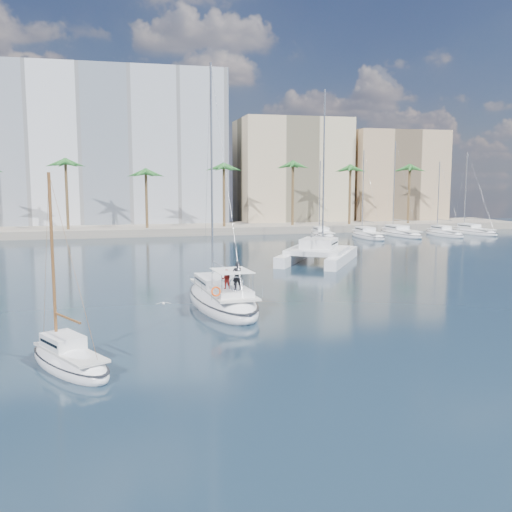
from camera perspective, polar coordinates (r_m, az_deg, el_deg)
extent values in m
plane|color=black|center=(37.15, 2.71, -5.86)|extent=(160.00, 160.00, 0.00)
cube|color=gray|center=(96.55, -7.49, 2.71)|extent=(120.00, 14.00, 1.20)
cube|color=silver|center=(107.84, -14.76, 10.15)|extent=(42.00, 16.00, 28.00)
cube|color=#C0B18A|center=(109.52, 3.55, 8.24)|extent=(20.00, 14.00, 20.00)
cube|color=tan|center=(115.18, 13.48, 7.52)|extent=(18.00, 12.00, 18.00)
cylinder|color=brown|center=(92.31, -7.27, 5.38)|extent=(0.44, 0.44, 10.50)
sphere|color=#246426|center=(92.27, -7.32, 8.64)|extent=(3.60, 3.60, 3.60)
cylinder|color=brown|center=(101.82, 12.20, 5.47)|extent=(0.44, 0.44, 10.50)
sphere|color=#246426|center=(101.79, 12.28, 8.42)|extent=(3.60, 3.60, 3.60)
ellipsoid|color=white|center=(39.42, -3.45, -4.55)|extent=(4.71, 12.01, 2.44)
ellipsoid|color=black|center=(39.35, -3.45, -4.06)|extent=(4.75, 12.13, 0.18)
cube|color=silver|center=(39.02, -3.37, -3.29)|extent=(3.39, 9.00, 0.12)
cube|color=white|center=(40.25, -3.88, -2.44)|extent=(2.83, 4.04, 0.60)
cube|color=black|center=(40.25, -3.88, -2.41)|extent=(2.81, 3.59, 0.14)
cylinder|color=#B7BABF|center=(40.96, -4.45, 8.12)|extent=(0.15, 0.15, 15.39)
cylinder|color=#B7BABF|center=(39.09, -3.52, -0.95)|extent=(0.51, 4.73, 0.11)
cube|color=white|center=(36.84, -2.46, -3.55)|extent=(2.47, 3.11, 0.36)
cube|color=white|center=(36.50, -2.42, -1.47)|extent=(2.47, 3.11, 0.04)
torus|color=silver|center=(35.65, -1.97, -2.83)|extent=(0.96, 0.14, 0.96)
torus|color=#FF4C0D|center=(34.91, -4.02, -3.57)|extent=(0.64, 0.25, 0.64)
imported|color=black|center=(36.22, -1.88, -2.01)|extent=(0.68, 0.46, 1.79)
imported|color=#AA211A|center=(36.70, -3.00, -2.32)|extent=(0.69, 0.59, 1.25)
ellipsoid|color=white|center=(28.09, -18.12, -10.19)|extent=(4.97, 6.75, 1.54)
ellipsoid|color=black|center=(28.03, -18.14, -9.76)|extent=(5.02, 6.81, 0.18)
cube|color=silver|center=(27.81, -18.06, -9.11)|extent=(3.66, 5.02, 0.12)
cube|color=white|center=(28.38, -18.73, -8.05)|extent=(2.25, 2.55, 0.60)
cube|color=black|center=(28.38, -18.73, -8.01)|extent=(2.15, 2.34, 0.14)
cylinder|color=brown|center=(28.33, -19.67, -0.35)|extent=(0.15, 0.15, 8.12)
cylinder|color=brown|center=(27.58, -18.36, -5.90)|extent=(1.38, 2.38, 0.11)
cube|color=white|center=(61.94, 3.98, 0.04)|extent=(7.76, 11.24, 1.10)
cube|color=white|center=(60.84, 8.61, -0.16)|extent=(7.76, 11.24, 1.10)
cube|color=white|center=(60.63, 6.16, 0.57)|extent=(8.50, 8.88, 0.50)
cube|color=white|center=(61.16, 6.30, 1.29)|extent=(4.94, 5.03, 1.00)
cube|color=black|center=(61.16, 6.30, 1.33)|extent=(4.69, 4.62, 0.18)
cylinder|color=#B7BABF|center=(62.66, 6.78, 8.64)|extent=(0.18, 0.18, 16.75)
ellipsoid|color=silver|center=(36.86, -9.24, -4.71)|extent=(0.20, 0.38, 0.18)
sphere|color=silver|center=(37.03, -9.26, -4.62)|extent=(0.10, 0.10, 0.10)
cube|color=gray|center=(36.83, -9.66, -4.67)|extent=(0.44, 0.16, 0.10)
cube|color=gray|center=(36.87, -8.82, -4.64)|extent=(0.44, 0.16, 0.10)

